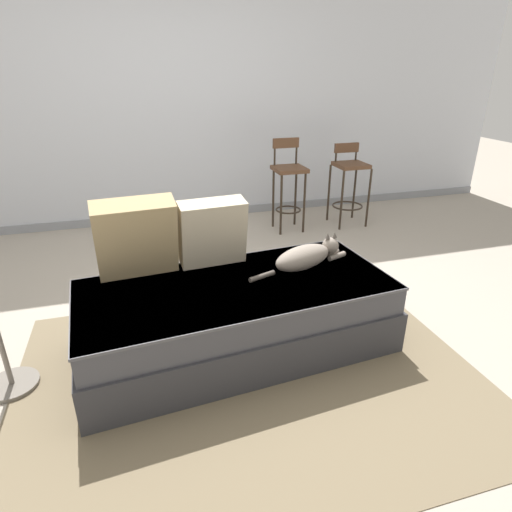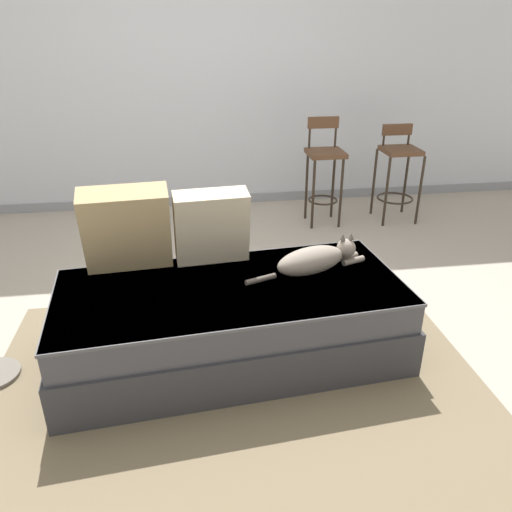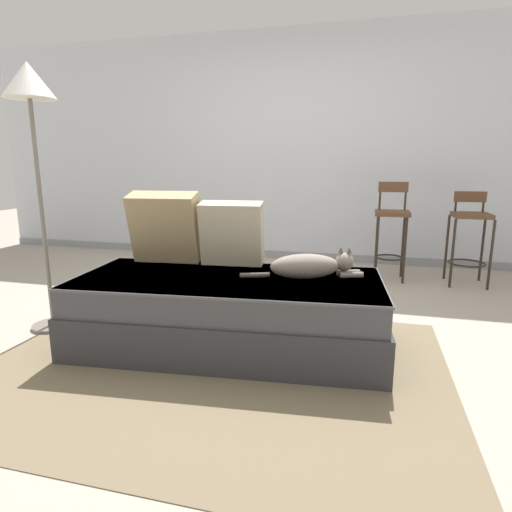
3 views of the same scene
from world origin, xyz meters
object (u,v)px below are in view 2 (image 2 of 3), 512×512
Objects in this scene: couch at (232,321)px; bar_stool_near_window at (324,165)px; throw_pillow_corner at (127,229)px; bar_stool_by_doorway at (398,166)px; throw_pillow_middle at (211,226)px; cat at (315,259)px.

bar_stool_near_window is at bearing 61.82° from couch.
throw_pillow_corner is 0.52× the size of bar_stool_near_window.
throw_pillow_corner is 2.29m from bar_stool_near_window.
bar_stool_by_doorway is at bearing 48.05° from couch.
throw_pillow_middle is at bearing 5.02° from throw_pillow_corner.
throw_pillow_middle is 1.96m from bar_stool_near_window.
throw_pillow_corner is at bearing 170.26° from cat.
bar_stool_near_window is at bearing 55.46° from throw_pillow_middle.
couch is 0.58m from cat.
couch is at bearing -131.95° from bar_stool_by_doorway.
bar_stool_by_doorway is at bearing 35.97° from throw_pillow_corner.
bar_stool_near_window is (0.55, 1.83, 0.03)m from cat.
bar_stool_near_window is 0.70m from bar_stool_by_doorway.
couch is 3.91× the size of throw_pillow_corner.
bar_stool_near_window is at bearing 179.82° from bar_stool_by_doorway.
throw_pillow_corner is at bearing -133.62° from bar_stool_near_window.
bar_stool_near_window reaches higher than throw_pillow_corner.
throw_pillow_corner reaches higher than bar_stool_by_doorway.
throw_pillow_corner is at bearing -144.03° from bar_stool_by_doorway.
bar_stool_by_doorway is (1.74, 1.93, 0.28)m from couch.
bar_stool_near_window is (1.11, 1.61, -0.11)m from throw_pillow_middle.
cat is at bearing -106.75° from bar_stool_near_window.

